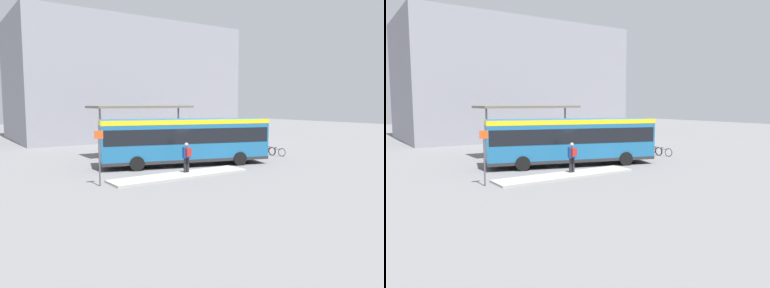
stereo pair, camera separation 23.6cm
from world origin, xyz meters
The scene contains 11 objects.
ground_plane centered at (0.00, 0.00, 0.00)m, with size 120.00×120.00×0.00m, color slate.
curb_island centered at (-2.33, -3.12, 0.06)m, with size 8.43×1.80×0.12m.
city_bus centered at (0.01, 0.00, 1.82)m, with size 11.40×5.61×3.10m.
pedestrian_waiting centered at (-1.73, -2.82, 1.12)m, with size 0.43×0.44×1.75m.
bicycle_blue centered at (8.43, -0.39, 0.33)m, with size 0.48×1.52×0.66m.
bicycle_orange centered at (8.25, 0.49, 0.35)m, with size 0.48×1.60×0.69m.
bicycle_black centered at (8.32, 1.36, 0.37)m, with size 0.48×1.69×0.74m.
bicycle_green centered at (8.09, 2.24, 0.38)m, with size 0.48×1.78×0.77m.
station_shelter centered at (-0.25, 5.88, 3.77)m, with size 8.07×2.87×3.95m.
platform_sign centered at (-7.06, -2.96, 1.56)m, with size 0.44×0.08×2.80m.
station_building centered at (5.81, 22.87, 6.69)m, with size 25.51×14.00×13.38m.
Camera 1 is at (-13.63, -20.80, 4.16)m, focal length 35.00 mm.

